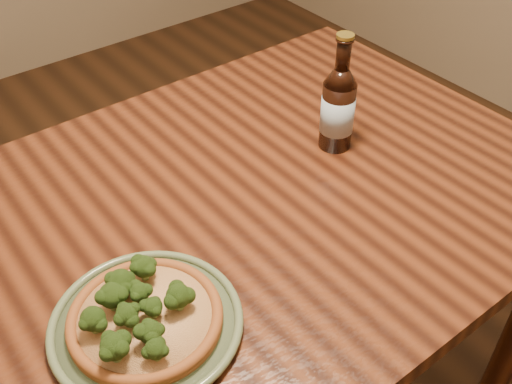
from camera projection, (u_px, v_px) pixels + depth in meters
table at (174, 270)px, 1.13m from camera, size 1.60×0.90×0.75m
plate at (146, 323)px, 0.90m from camera, size 0.30×0.30×0.02m
pizza at (143, 316)px, 0.89m from camera, size 0.23×0.23×0.07m
beer_bottle at (338, 107)px, 1.21m from camera, size 0.07×0.07×0.25m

